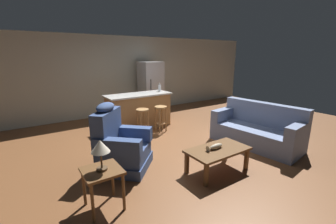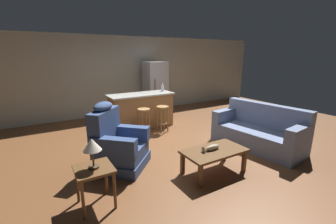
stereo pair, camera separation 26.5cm
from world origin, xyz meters
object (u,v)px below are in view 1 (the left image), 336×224
Objects in this scene: end_table at (102,176)px; refrigerator at (151,88)px; table_lamp at (100,148)px; kitchen_island at (139,111)px; coffee_table at (218,152)px; fish_figurine at (215,147)px; bottle_tall_green at (160,88)px; couch at (257,130)px; bar_stool_left at (143,117)px; recliner_near_lamp at (120,146)px; bar_stool_right at (161,114)px.

refrigerator is at bearing 52.92° from end_table.
kitchen_island is at bearing 55.30° from table_lamp.
kitchen_island is 1.66m from refrigerator.
coffee_table is 0.12m from fish_figurine.
table_lamp is (-1.91, 0.13, 0.41)m from fish_figurine.
couch is at bearing -71.73° from bottle_tall_green.
kitchen_island is at bearing 71.03° from bar_stool_left.
fish_figurine is at bearing 4.22° from couch.
recliner_near_lamp is 2.14× the size of end_table.
refrigerator reaches higher than coffee_table.
table_lamp is (-1.97, 0.15, 0.50)m from coffee_table.
fish_figurine is at bearing -4.04° from end_table.
bar_stool_right is at bearing 82.24° from coffee_table.
refrigerator is at bearing 75.60° from coffee_table.
bar_stool_left is (-0.16, 2.34, 0.01)m from fish_figurine.
couch is 2.94m from bottle_tall_green.
coffee_table is 2.04m from table_lamp.
coffee_table is 4.35m from refrigerator.
bar_stool_left is (-0.22, -0.63, -0.01)m from kitchen_island.
bar_stool_right is 2.71× the size of bottle_tall_green.
recliner_near_lamp is at bearing -20.56° from couch.
recliner_near_lamp reaches higher than coffee_table.
fish_figurine is 1.73m from couch.
fish_figurine is (-0.06, 0.02, 0.10)m from coffee_table.
recliner_near_lamp is 0.68× the size of refrigerator.
bottle_tall_green is (2.71, 2.91, 0.58)m from end_table.
end_table is at bearing 175.96° from fish_figurine.
fish_figurine is 0.50× the size of bar_stool_left.
refrigerator reaches higher than couch.
bar_stool_right is 2.02m from refrigerator.
fish_figurine is at bearing 4.92° from recliner_near_lamp.
recliner_near_lamp is 4.78× the size of bottle_tall_green.
coffee_table is 1.62× the size of bar_stool_right.
end_table is at bearing -124.78° from kitchen_island.
fish_figurine is 0.17× the size of couch.
bottle_tall_green is (0.79, 3.05, 0.58)m from fish_figurine.
recliner_near_lamp is at bearing 56.55° from table_lamp.
couch is 3.65m from table_lamp.
recliner_near_lamp is (-1.36, 1.08, 0.06)m from coffee_table.
kitchen_island is at bearing 117.41° from bar_stool_right.
bar_stool_left reaches higher than fish_figurine.
coffee_table is 1.67m from couch.
refrigerator reaches higher than recliner_near_lamp.
table_lamp is 3.21m from bar_stool_right.
end_table is 3.45m from kitchen_island.
couch is 4.85× the size of table_lamp.
kitchen_island reaches higher than coffee_table.
coffee_table is at bearing -4.50° from end_table.
coffee_table is 2.99m from kitchen_island.
recliner_near_lamp is 2.11m from bar_stool_right.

